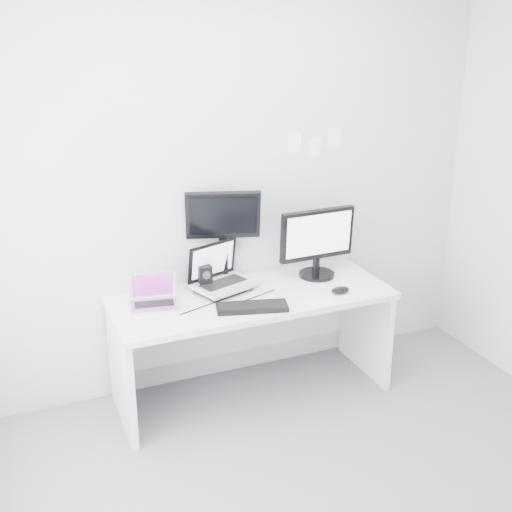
% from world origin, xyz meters
% --- Properties ---
extents(back_wall, '(3.60, 0.00, 3.60)m').
position_xyz_m(back_wall, '(0.00, 1.60, 1.35)').
color(back_wall, silver).
rests_on(back_wall, ground).
extents(desk, '(1.80, 0.70, 0.73)m').
position_xyz_m(desk, '(0.00, 1.25, 0.36)').
color(desk, silver).
rests_on(desk, ground).
extents(macbook, '(0.33, 0.27, 0.22)m').
position_xyz_m(macbook, '(-0.63, 1.30, 0.84)').
color(macbook, silver).
rests_on(macbook, desk).
extents(speaker, '(0.09, 0.09, 0.17)m').
position_xyz_m(speaker, '(-0.25, 1.45, 0.81)').
color(speaker, black).
rests_on(speaker, desk).
extents(dell_laptop, '(0.46, 0.41, 0.32)m').
position_xyz_m(dell_laptop, '(-0.14, 1.37, 0.89)').
color(dell_laptop, '#B2B5B9').
rests_on(dell_laptop, desk).
extents(rear_monitor, '(0.51, 0.31, 0.66)m').
position_xyz_m(rear_monitor, '(-0.09, 1.52, 1.06)').
color(rear_monitor, black).
rests_on(rear_monitor, desk).
extents(samsung_monitor, '(0.54, 0.26, 0.49)m').
position_xyz_m(samsung_monitor, '(0.53, 1.38, 0.98)').
color(samsung_monitor, black).
rests_on(samsung_monitor, desk).
extents(keyboard, '(0.46, 0.26, 0.03)m').
position_xyz_m(keyboard, '(-0.08, 1.05, 0.74)').
color(keyboard, black).
rests_on(keyboard, desk).
extents(mouse, '(0.13, 0.09, 0.04)m').
position_xyz_m(mouse, '(0.54, 1.06, 0.75)').
color(mouse, black).
rests_on(mouse, desk).
extents(wall_note_0, '(0.10, 0.00, 0.14)m').
position_xyz_m(wall_note_0, '(0.45, 1.59, 1.62)').
color(wall_note_0, white).
rests_on(wall_note_0, back_wall).
extents(wall_note_1, '(0.09, 0.00, 0.13)m').
position_xyz_m(wall_note_1, '(0.60, 1.59, 1.58)').
color(wall_note_1, white).
rests_on(wall_note_1, back_wall).
extents(wall_note_2, '(0.10, 0.00, 0.14)m').
position_xyz_m(wall_note_2, '(0.75, 1.59, 1.63)').
color(wall_note_2, white).
rests_on(wall_note_2, back_wall).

